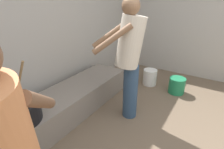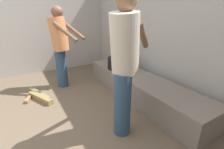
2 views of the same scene
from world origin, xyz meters
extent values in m
cube|color=#ADA8A0|center=(0.00, 2.43, 1.15)|extent=(5.25, 0.20, 2.31)
cube|color=slate|center=(-0.17, 1.91, 0.19)|extent=(2.57, 0.60, 0.37)
cylinder|color=black|center=(-0.75, 1.86, 0.48)|extent=(0.47, 0.47, 0.22)
cylinder|color=#937047|center=(-0.66, 1.86, 0.79)|extent=(0.08, 0.25, 0.51)
cylinder|color=brown|center=(-1.04, 0.95, 1.09)|extent=(0.38, 0.35, 0.34)
cylinder|color=navy|center=(0.43, 1.14, 0.39)|extent=(0.20, 0.20, 0.77)
cylinder|color=beige|center=(0.42, 1.16, 1.09)|extent=(0.47, 0.49, 0.66)
sphere|color=brown|center=(0.41, 1.17, 1.50)|extent=(0.21, 0.21, 0.21)
cylinder|color=brown|center=(0.38, 1.43, 1.16)|extent=(0.34, 0.42, 0.36)
cylinder|color=brown|center=(0.16, 1.27, 1.16)|extent=(0.34, 0.42, 0.36)
cylinder|color=silver|center=(1.53, 1.26, 0.15)|extent=(0.26, 0.26, 0.31)
cylinder|color=#1E7A4C|center=(1.48, 0.73, 0.14)|extent=(0.28, 0.28, 0.28)
camera|label=1|loc=(-1.50, 0.20, 1.60)|focal=28.34mm
camera|label=2|loc=(1.79, 0.20, 1.38)|focal=25.96mm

